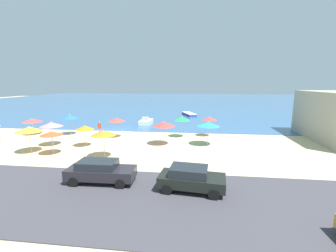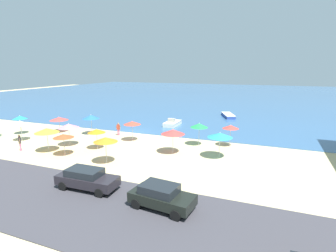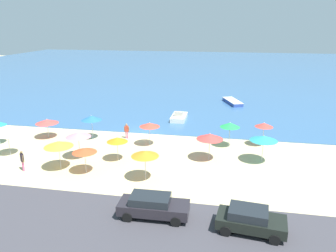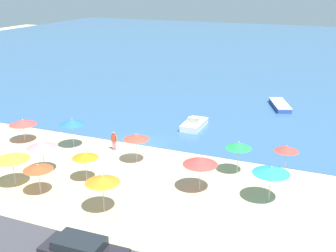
{
  "view_description": "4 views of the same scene",
  "coord_description": "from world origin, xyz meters",
  "px_view_note": "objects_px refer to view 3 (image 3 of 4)",
  "views": [
    {
      "loc": [
        11.15,
        -29.57,
        6.59
      ],
      "look_at": [
        7.99,
        -3.05,
        1.49
      ],
      "focal_mm": 24.0,
      "sensor_mm": 36.0,
      "label": 1
    },
    {
      "loc": [
        16.89,
        -30.28,
        8.64
      ],
      "look_at": [
        5.98,
        -2.59,
        1.99
      ],
      "focal_mm": 28.0,
      "sensor_mm": 36.0,
      "label": 2
    },
    {
      "loc": [
        9.33,
        -33.95,
        11.98
      ],
      "look_at": [
        3.15,
        -1.01,
        1.39
      ],
      "focal_mm": 35.0,
      "sensor_mm": 36.0,
      "label": 3
    },
    {
      "loc": [
        15.9,
        -31.08,
        13.93
      ],
      "look_at": [
        2.91,
        0.2,
        2.07
      ],
      "focal_mm": 45.0,
      "sensor_mm": 36.0,
      "label": 4
    }
  ],
  "objects_px": {
    "beach_umbrella_10": "(210,136)",
    "bather_0": "(127,130)",
    "beach_umbrella_13": "(47,121)",
    "beach_umbrella_8": "(85,150)",
    "beach_umbrella_1": "(91,118)",
    "bather_2": "(22,160)",
    "beach_umbrella_0": "(264,138)",
    "beach_umbrella_14": "(117,140)",
    "skiff_nearshore": "(232,102)",
    "beach_umbrella_4": "(78,135)",
    "beach_umbrella_7": "(264,125)",
    "beach_umbrella_11": "(7,133)",
    "parked_car_0": "(250,220)",
    "beach_umbrella_12": "(145,154)",
    "parked_car_1": "(153,206)",
    "skiff_offshore": "(179,117)",
    "beach_umbrella_6": "(58,144)",
    "beach_umbrella_5": "(150,125)",
    "beach_umbrella_9": "(230,125)"
  },
  "relations": [
    {
      "from": "bather_0",
      "to": "parked_car_0",
      "type": "relative_size",
      "value": 0.4
    },
    {
      "from": "beach_umbrella_8",
      "to": "bather_2",
      "type": "distance_m",
      "value": 5.51
    },
    {
      "from": "skiff_nearshore",
      "to": "beach_umbrella_0",
      "type": "bearing_deg",
      "value": -83.36
    },
    {
      "from": "beach_umbrella_0",
      "to": "skiff_nearshore",
      "type": "height_order",
      "value": "beach_umbrella_0"
    },
    {
      "from": "beach_umbrella_0",
      "to": "bather_0",
      "type": "distance_m",
      "value": 14.43
    },
    {
      "from": "parked_car_1",
      "to": "skiff_offshore",
      "type": "distance_m",
      "value": 22.34
    },
    {
      "from": "beach_umbrella_4",
      "to": "beach_umbrella_7",
      "type": "height_order",
      "value": "beach_umbrella_4"
    },
    {
      "from": "beach_umbrella_1",
      "to": "bather_2",
      "type": "relative_size",
      "value": 1.49
    },
    {
      "from": "beach_umbrella_4",
      "to": "bather_2",
      "type": "distance_m",
      "value": 5.08
    },
    {
      "from": "beach_umbrella_0",
      "to": "beach_umbrella_14",
      "type": "bearing_deg",
      "value": -171.19
    },
    {
      "from": "beach_umbrella_12",
      "to": "parked_car_1",
      "type": "relative_size",
      "value": 0.56
    },
    {
      "from": "beach_umbrella_12",
      "to": "beach_umbrella_14",
      "type": "bearing_deg",
      "value": 136.15
    },
    {
      "from": "beach_umbrella_11",
      "to": "parked_car_0",
      "type": "height_order",
      "value": "beach_umbrella_11"
    },
    {
      "from": "beach_umbrella_0",
      "to": "bather_0",
      "type": "relative_size",
      "value": 1.54
    },
    {
      "from": "beach_umbrella_8",
      "to": "beach_umbrella_14",
      "type": "distance_m",
      "value": 3.44
    },
    {
      "from": "beach_umbrella_10",
      "to": "beach_umbrella_13",
      "type": "xyz_separation_m",
      "value": [
        -17.6,
        2.86,
        -0.42
      ]
    },
    {
      "from": "beach_umbrella_12",
      "to": "skiff_nearshore",
      "type": "distance_m",
      "value": 28.38
    },
    {
      "from": "beach_umbrella_10",
      "to": "bather_0",
      "type": "height_order",
      "value": "beach_umbrella_10"
    },
    {
      "from": "beach_umbrella_1",
      "to": "skiff_offshore",
      "type": "bearing_deg",
      "value": 47.93
    },
    {
      "from": "beach_umbrella_4",
      "to": "skiff_offshore",
      "type": "relative_size",
      "value": 0.64
    },
    {
      "from": "beach_umbrella_4",
      "to": "beach_umbrella_13",
      "type": "xyz_separation_m",
      "value": [
        -5.83,
        4.63,
        -0.44
      ]
    },
    {
      "from": "beach_umbrella_14",
      "to": "beach_umbrella_10",
      "type": "bearing_deg",
      "value": 11.44
    },
    {
      "from": "beach_umbrella_11",
      "to": "bather_0",
      "type": "relative_size",
      "value": 1.52
    },
    {
      "from": "beach_umbrella_5",
      "to": "beach_umbrella_7",
      "type": "distance_m",
      "value": 11.44
    },
    {
      "from": "beach_umbrella_12",
      "to": "beach_umbrella_0",
      "type": "bearing_deg",
      "value": 29.26
    },
    {
      "from": "beach_umbrella_1",
      "to": "bather_0",
      "type": "height_order",
      "value": "beach_umbrella_1"
    },
    {
      "from": "beach_umbrella_11",
      "to": "beach_umbrella_14",
      "type": "relative_size",
      "value": 1.11
    },
    {
      "from": "bather_0",
      "to": "parked_car_1",
      "type": "relative_size",
      "value": 0.37
    },
    {
      "from": "beach_umbrella_0",
      "to": "beach_umbrella_13",
      "type": "distance_m",
      "value": 22.44
    },
    {
      "from": "beach_umbrella_7",
      "to": "beach_umbrella_10",
      "type": "relative_size",
      "value": 0.97
    },
    {
      "from": "beach_umbrella_6",
      "to": "beach_umbrella_8",
      "type": "xyz_separation_m",
      "value": [
        2.44,
        -0.3,
        -0.27
      ]
    },
    {
      "from": "beach_umbrella_7",
      "to": "bather_0",
      "type": "height_order",
      "value": "beach_umbrella_7"
    },
    {
      "from": "beach_umbrella_6",
      "to": "beach_umbrella_13",
      "type": "relative_size",
      "value": 1.08
    },
    {
      "from": "bather_0",
      "to": "parked_car_0",
      "type": "distance_m",
      "value": 19.07
    },
    {
      "from": "beach_umbrella_6",
      "to": "bather_2",
      "type": "height_order",
      "value": "beach_umbrella_6"
    },
    {
      "from": "bather_2",
      "to": "beach_umbrella_11",
      "type": "bearing_deg",
      "value": 138.56
    },
    {
      "from": "beach_umbrella_1",
      "to": "beach_umbrella_5",
      "type": "distance_m",
      "value": 6.56
    },
    {
      "from": "bather_0",
      "to": "skiff_offshore",
      "type": "height_order",
      "value": "bather_0"
    },
    {
      "from": "skiff_offshore",
      "to": "beach_umbrella_14",
      "type": "bearing_deg",
      "value": -103.92
    },
    {
      "from": "beach_umbrella_14",
      "to": "skiff_offshore",
      "type": "bearing_deg",
      "value": 76.08
    },
    {
      "from": "bather_2",
      "to": "beach_umbrella_9",
      "type": "bearing_deg",
      "value": 27.6
    },
    {
      "from": "beach_umbrella_5",
      "to": "skiff_offshore",
      "type": "relative_size",
      "value": 0.61
    },
    {
      "from": "beach_umbrella_6",
      "to": "beach_umbrella_1",
      "type": "bearing_deg",
      "value": 92.66
    },
    {
      "from": "parked_car_1",
      "to": "beach_umbrella_7",
      "type": "bearing_deg",
      "value": 61.05
    },
    {
      "from": "beach_umbrella_14",
      "to": "beach_umbrella_13",
      "type": "bearing_deg",
      "value": 154.56
    },
    {
      "from": "beach_umbrella_4",
      "to": "beach_umbrella_7",
      "type": "relative_size",
      "value": 1.03
    },
    {
      "from": "beach_umbrella_8",
      "to": "bather_0",
      "type": "distance_m",
      "value": 8.92
    },
    {
      "from": "skiff_offshore",
      "to": "bather_0",
      "type": "bearing_deg",
      "value": -118.9
    },
    {
      "from": "beach_umbrella_8",
      "to": "skiff_nearshore",
      "type": "bearing_deg",
      "value": 66.13
    },
    {
      "from": "beach_umbrella_13",
      "to": "beach_umbrella_7",
      "type": "bearing_deg",
      "value": 4.21
    }
  ]
}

